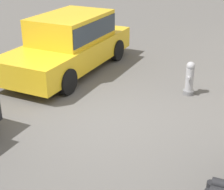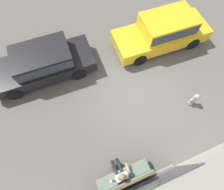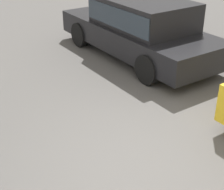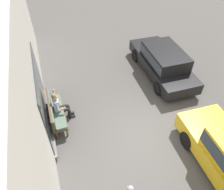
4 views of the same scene
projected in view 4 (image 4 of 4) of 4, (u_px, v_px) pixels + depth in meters
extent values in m
plane|color=#565451|center=(141.00, 137.00, 8.23)|extent=(60.00, 60.00, 0.00)
cube|color=beige|center=(32.00, 115.00, 5.75)|extent=(18.00, 0.40, 4.94)
cube|color=#2D3842|center=(42.00, 96.00, 7.74)|extent=(3.40, 0.03, 2.50)
cube|color=gray|center=(50.00, 119.00, 8.62)|extent=(3.60, 0.12, 0.10)
cylinder|color=brown|center=(51.00, 103.00, 9.24)|extent=(0.07, 0.07, 0.40)
cylinder|color=brown|center=(57.00, 135.00, 8.04)|extent=(0.07, 0.07, 0.40)
cylinder|color=brown|center=(60.00, 101.00, 9.33)|extent=(0.07, 0.07, 0.40)
cylinder|color=brown|center=(67.00, 132.00, 8.13)|extent=(0.07, 0.07, 0.40)
cube|color=brown|center=(58.00, 113.00, 8.53)|extent=(1.89, 0.55, 0.06)
cube|color=slate|center=(57.00, 112.00, 8.47)|extent=(1.83, 0.49, 0.10)
cube|color=brown|center=(50.00, 109.00, 8.26)|extent=(1.89, 0.07, 0.55)
cube|color=slate|center=(52.00, 109.00, 8.28)|extent=(1.83, 0.06, 0.47)
cylinder|color=black|center=(63.00, 107.00, 8.65)|extent=(0.15, 0.42, 0.15)
cylinder|color=black|center=(69.00, 110.00, 8.88)|extent=(0.12, 0.12, 0.51)
cube|color=black|center=(71.00, 113.00, 9.05)|extent=(0.10, 0.24, 0.07)
cylinder|color=black|center=(63.00, 110.00, 8.53)|extent=(0.15, 0.42, 0.15)
cylinder|color=black|center=(70.00, 113.00, 8.75)|extent=(0.12, 0.12, 0.51)
cube|color=black|center=(72.00, 116.00, 8.92)|extent=(0.10, 0.24, 0.07)
cube|color=black|center=(58.00, 110.00, 8.54)|extent=(0.34, 0.24, 0.14)
cube|color=silver|center=(56.00, 105.00, 8.35)|extent=(0.38, 0.22, 0.56)
sphere|color=tan|center=(54.00, 97.00, 8.06)|extent=(0.22, 0.22, 0.22)
sphere|color=olive|center=(54.00, 96.00, 8.04)|extent=(0.20, 0.20, 0.20)
cylinder|color=silver|center=(57.00, 107.00, 8.11)|extent=(0.20, 0.10, 0.28)
cylinder|color=tan|center=(62.00, 109.00, 8.20)|extent=(0.08, 0.27, 0.17)
cylinder|color=silver|center=(55.00, 97.00, 8.39)|extent=(0.25, 0.10, 0.22)
cylinder|color=tan|center=(54.00, 92.00, 8.31)|extent=(0.16, 0.08, 0.25)
cube|color=silver|center=(54.00, 95.00, 8.17)|extent=(0.02, 0.07, 0.15)
cylinder|color=black|center=(187.00, 140.00, 7.74)|extent=(0.64, 0.20, 0.63)
cube|color=black|center=(161.00, 64.00, 10.77)|extent=(4.51, 1.83, 0.54)
cube|color=black|center=(165.00, 56.00, 10.25)|extent=(2.36, 1.57, 0.63)
cube|color=#28333D|center=(165.00, 56.00, 10.25)|extent=(2.32, 1.60, 0.44)
cylinder|color=black|center=(135.00, 55.00, 11.70)|extent=(0.63, 0.20, 0.62)
cylinder|color=black|center=(163.00, 51.00, 12.04)|extent=(0.63, 0.20, 0.62)
cylinder|color=black|center=(158.00, 88.00, 9.77)|extent=(0.63, 0.20, 0.62)
cylinder|color=black|center=(190.00, 81.00, 10.12)|extent=(0.63, 0.20, 0.62)
sphere|color=#99999E|center=(131.00, 189.00, 6.09)|extent=(0.20, 0.20, 0.20)
cylinder|color=#99999E|center=(128.00, 188.00, 6.35)|extent=(0.10, 0.08, 0.08)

